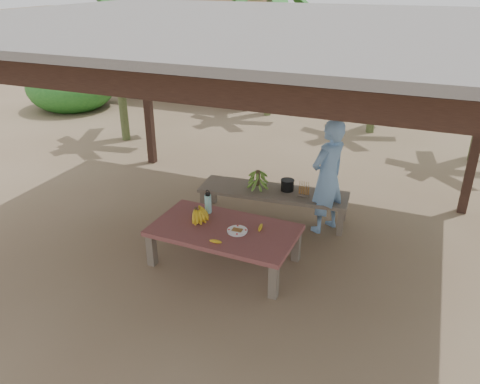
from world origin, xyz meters
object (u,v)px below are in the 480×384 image
at_px(ripe_banana_bunch, 196,213).
at_px(woman, 328,177).
at_px(work_table, 224,233).
at_px(water_flask, 208,203).
at_px(bench, 273,194).
at_px(cooking_pot, 287,185).
at_px(plate, 237,231).

xyz_separation_m(ripe_banana_bunch, woman, (1.40, 1.27, 0.23)).
relative_size(ripe_banana_bunch, woman, 0.19).
height_order(work_table, woman, woman).
bearing_deg(water_flask, bench, 63.17).
height_order(cooking_pot, woman, woman).
distance_m(plate, cooking_pot, 1.52).
xyz_separation_m(work_table, water_flask, (-0.37, 0.30, 0.20)).
bearing_deg(woman, work_table, -7.20).
bearing_deg(bench, water_flask, -122.04).
height_order(work_table, plate, plate).
relative_size(plate, cooking_pot, 1.32).
bearing_deg(work_table, woman, 55.47).
relative_size(work_table, ripe_banana_bunch, 5.88).
height_order(plate, cooking_pot, cooking_pot).
bearing_deg(ripe_banana_bunch, plate, -9.24).
height_order(water_flask, cooking_pot, water_flask).
relative_size(bench, ripe_banana_bunch, 7.21).
bearing_deg(woman, cooking_pot, -74.03).
distance_m(work_table, cooking_pot, 1.53).
height_order(plate, woman, woman).
bearing_deg(water_flask, plate, -31.06).
height_order(work_table, bench, work_table).
bearing_deg(plate, woman, 60.02).
distance_m(water_flask, cooking_pot, 1.39).
bearing_deg(ripe_banana_bunch, woman, 42.13).
bearing_deg(water_flask, cooking_pot, 58.01).
xyz_separation_m(plate, woman, (0.79, 1.37, 0.30)).
xyz_separation_m(work_table, plate, (0.19, -0.03, 0.08)).
xyz_separation_m(bench, woman, (0.80, -0.05, 0.43)).
height_order(work_table, cooking_pot, cooking_pot).
bearing_deg(cooking_pot, bench, -153.81).
bearing_deg(plate, cooking_pot, 83.31).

